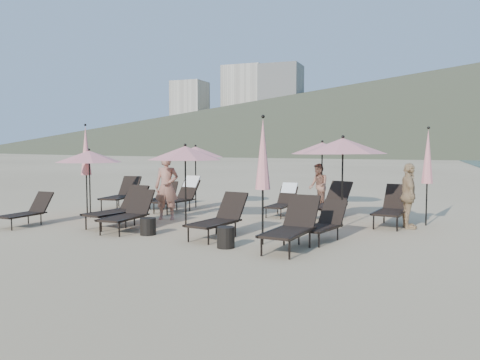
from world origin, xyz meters
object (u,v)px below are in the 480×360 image
at_px(umbrella_open_2, 343,146).
at_px(lounger_7, 164,196).
at_px(lounger_5, 324,223).
at_px(umbrella_open_3, 195,152).
at_px(lounger_0, 27,211).
at_px(lounger_4, 292,225).
at_px(umbrella_open_1, 185,153).
at_px(side_table_0, 148,226).
at_px(lounger_3, 219,217).
at_px(umbrella_closed_1, 428,157).
at_px(lounger_1, 129,212).
at_px(umbrella_closed_0, 263,155).
at_px(umbrella_open_4, 322,148).
at_px(lounger_8, 180,195).
at_px(umbrella_open_0, 89,157).
at_px(lounger_6, 122,194).
at_px(lounger_9, 283,200).
at_px(beachgoer_a, 167,187).
at_px(lounger_2, 119,208).
at_px(lounger_10, 329,202).
at_px(beachgoer_b, 318,186).
at_px(lounger_11, 393,207).
at_px(beachgoer_c, 408,196).
at_px(umbrella_closed_2, 86,151).
at_px(side_table_1, 226,237).

bearing_deg(umbrella_open_2, lounger_7, 163.88).
relative_size(lounger_5, umbrella_open_3, 0.74).
xyz_separation_m(lounger_0, lounger_4, (7.31, -0.23, 0.09)).
xyz_separation_m(umbrella_open_1, umbrella_open_2, (3.98, 1.17, 0.19)).
bearing_deg(side_table_0, lounger_4, -4.41).
relative_size(lounger_3, umbrella_closed_1, 0.69).
bearing_deg(lounger_1, umbrella_closed_0, -7.03).
relative_size(lounger_7, umbrella_closed_0, 0.57).
relative_size(lounger_5, umbrella_open_4, 0.69).
relative_size(umbrella_open_1, umbrella_open_2, 0.91).
xyz_separation_m(lounger_8, umbrella_open_0, (-1.80, -2.22, 1.28)).
xyz_separation_m(umbrella_open_0, umbrella_open_2, (7.22, 1.06, 0.31)).
bearing_deg(lounger_6, lounger_9, -3.19).
bearing_deg(umbrella_open_4, side_table_0, -114.97).
bearing_deg(beachgoer_a, side_table_0, -87.13).
height_order(lounger_5, lounger_7, same).
height_order(lounger_2, umbrella_open_1, umbrella_open_1).
bearing_deg(umbrella_open_1, lounger_10, 36.59).
height_order(lounger_6, beachgoer_b, beachgoer_b).
bearing_deg(umbrella_open_4, lounger_11, -47.95).
bearing_deg(umbrella_open_4, lounger_3, -101.41).
distance_m(lounger_1, beachgoer_c, 7.14).
relative_size(lounger_7, beachgoer_c, 0.94).
distance_m(lounger_6, umbrella_closed_1, 9.86).
xyz_separation_m(lounger_1, umbrella_closed_2, (-3.08, 2.18, 1.51)).
relative_size(umbrella_open_4, umbrella_closed_2, 0.82).
bearing_deg(umbrella_closed_1, lounger_0, -158.52).
bearing_deg(umbrella_open_2, side_table_0, -146.05).
relative_size(umbrella_closed_1, side_table_0, 6.50).
xyz_separation_m(umbrella_closed_1, umbrella_closed_2, (-10.04, -1.34, 0.13)).
bearing_deg(umbrella_open_1, beachgoer_c, 15.73).
relative_size(umbrella_open_0, umbrella_open_1, 0.94).
distance_m(side_table_1, beachgoer_b, 6.95).
relative_size(lounger_9, umbrella_closed_2, 0.56).
bearing_deg(lounger_3, umbrella_open_3, 132.86).
height_order(lounger_2, lounger_7, lounger_2).
xyz_separation_m(umbrella_closed_0, side_table_1, (-0.60, -0.60, -1.71)).
height_order(umbrella_open_4, beachgoer_b, umbrella_open_4).
bearing_deg(umbrella_closed_2, lounger_0, -86.75).
relative_size(lounger_8, umbrella_open_0, 0.93).
bearing_deg(beachgoer_c, umbrella_closed_0, 125.38).
bearing_deg(umbrella_closed_1, beachgoer_a, -167.19).
relative_size(lounger_10, side_table_1, 4.49).
relative_size(lounger_2, lounger_4, 1.01).
distance_m(umbrella_open_1, umbrella_open_4, 5.38).
distance_m(lounger_7, umbrella_open_2, 6.90).
xyz_separation_m(lounger_0, lounger_10, (7.24, 4.17, 0.09)).
bearing_deg(lounger_2, side_table_0, -18.40).
bearing_deg(lounger_11, umbrella_open_1, -151.29).
xyz_separation_m(lounger_4, lounger_9, (-1.50, 4.60, -0.03)).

